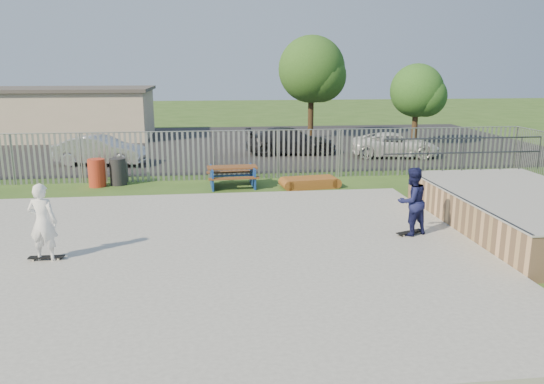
{
  "coord_description": "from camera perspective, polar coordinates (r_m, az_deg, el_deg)",
  "views": [
    {
      "loc": [
        0.84,
        -12.33,
        4.55
      ],
      "look_at": [
        2.54,
        2.0,
        1.1
      ],
      "focal_mm": 35.0,
      "sensor_mm": 36.0,
      "label": 1
    }
  ],
  "objects": [
    {
      "name": "skater_white",
      "position": [
        13.22,
        -23.43,
        -2.99
      ],
      "size": [
        0.73,
        0.54,
        1.82
      ],
      "primitive_type": "imported",
      "rotation": [
        0.0,
        0.0,
        2.97
      ],
      "color": "white",
      "rests_on": "concrete_slab"
    },
    {
      "name": "skateboard_a",
      "position": [
        14.68,
        14.59,
        -4.28
      ],
      "size": [
        0.82,
        0.48,
        0.08
      ],
      "rotation": [
        0.0,
        0.0,
        0.38
      ],
      "color": "black",
      "rests_on": "concrete_slab"
    },
    {
      "name": "picnic_table",
      "position": [
        20.39,
        -4.29,
        1.68
      ],
      "size": [
        1.96,
        1.65,
        0.8
      ],
      "rotation": [
        0.0,
        0.0,
        0.05
      ],
      "color": "brown",
      "rests_on": "ground"
    },
    {
      "name": "fence",
      "position": [
        17.28,
        -6.11,
        1.52
      ],
      "size": [
        26.04,
        16.02,
        2.0
      ],
      "color": "gray",
      "rests_on": "ground"
    },
    {
      "name": "funbox",
      "position": [
        20.32,
        4.09,
        1.02
      ],
      "size": [
        1.98,
        1.16,
        0.38
      ],
      "rotation": [
        0.0,
        0.0,
        0.12
      ],
      "color": "brown",
      "rests_on": "ground"
    },
    {
      "name": "building",
      "position": [
        36.53,
        -20.97,
        7.95
      ],
      "size": [
        10.4,
        6.4,
        3.2
      ],
      "color": "beige",
      "rests_on": "ground"
    },
    {
      "name": "quarter_pipe",
      "position": [
        16.42,
        25.32,
        -1.95
      ],
      "size": [
        5.5,
        7.05,
        2.19
      ],
      "color": "tan",
      "rests_on": "ground"
    },
    {
      "name": "car_dark",
      "position": [
        27.89,
        2.02,
        5.51
      ],
      "size": [
        4.78,
        2.05,
        1.37
      ],
      "primitive_type": "imported",
      "rotation": [
        0.0,
        0.0,
        1.54
      ],
      "color": "black",
      "rests_on": "parking_lot"
    },
    {
      "name": "car_white",
      "position": [
        27.71,
        13.08,
        4.97
      ],
      "size": [
        4.66,
        2.68,
        1.22
      ],
      "primitive_type": "imported",
      "rotation": [
        0.0,
        0.0,
        1.42
      ],
      "color": "white",
      "rests_on": "parking_lot"
    },
    {
      "name": "car_silver",
      "position": [
        26.01,
        -17.97,
        4.29
      ],
      "size": [
        4.38,
        2.29,
        1.38
      ],
      "primitive_type": "imported",
      "rotation": [
        0.0,
        0.0,
        1.36
      ],
      "color": "silver",
      "rests_on": "parking_lot"
    },
    {
      "name": "ground",
      "position": [
        13.16,
        -10.09,
        -6.99
      ],
      "size": [
        120.0,
        120.0,
        0.0
      ],
      "primitive_type": "plane",
      "color": "#33541D",
      "rests_on": "ground"
    },
    {
      "name": "skateboard_b",
      "position": [
        13.48,
        -23.09,
        -6.55
      ],
      "size": [
        0.8,
        0.2,
        0.08
      ],
      "rotation": [
        0.0,
        0.0,
        0.0
      ],
      "color": "black",
      "rests_on": "concrete_slab"
    },
    {
      "name": "trash_bin_red",
      "position": [
        21.44,
        -18.32,
        1.97
      ],
      "size": [
        0.64,
        0.64,
        1.07
      ],
      "primitive_type": "cylinder",
      "color": "#B2321B",
      "rests_on": "ground"
    },
    {
      "name": "trash_bin_grey",
      "position": [
        21.52,
        -16.24,
        2.12
      ],
      "size": [
        0.63,
        0.63,
        1.05
      ],
      "primitive_type": "cylinder",
      "color": "#232325",
      "rests_on": "ground"
    },
    {
      "name": "tree_right",
      "position": [
        31.94,
        15.32,
        10.46
      ],
      "size": [
        3.04,
        3.04,
        4.68
      ],
      "color": "#45301B",
      "rests_on": "ground"
    },
    {
      "name": "skater_navy",
      "position": [
        14.45,
        14.79,
        -0.98
      ],
      "size": [
        1.08,
        0.97,
        1.82
      ],
      "primitive_type": "imported",
      "rotation": [
        0.0,
        0.0,
        3.52
      ],
      "color": "#151844",
      "rests_on": "concrete_slab"
    },
    {
      "name": "parking_lot",
      "position": [
        31.66,
        -8.26,
        5.06
      ],
      "size": [
        40.0,
        18.0,
        0.02
      ],
      "primitive_type": "cube",
      "color": "black",
      "rests_on": "ground"
    },
    {
      "name": "tree_mid",
      "position": [
        33.95,
        4.27,
        13.01
      ],
      "size": [
        4.15,
        4.15,
        6.41
      ],
      "color": "#3E2B18",
      "rests_on": "ground"
    },
    {
      "name": "concrete_slab",
      "position": [
        13.14,
        -10.1,
        -6.68
      ],
      "size": [
        15.0,
        12.0,
        0.15
      ],
      "primitive_type": "cube",
      "color": "gray",
      "rests_on": "ground"
    }
  ]
}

